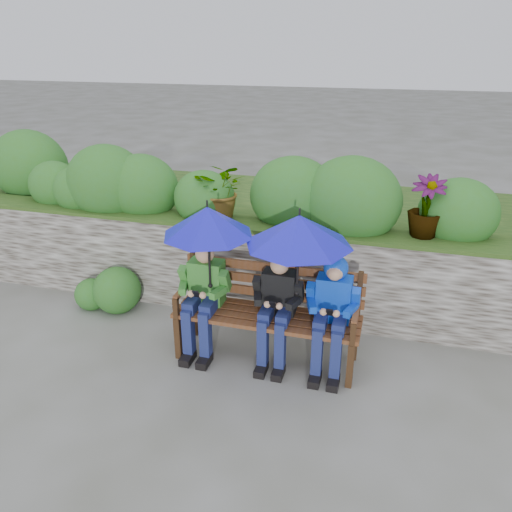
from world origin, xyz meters
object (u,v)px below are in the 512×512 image
(park_bench, at_px, (269,307))
(umbrella_right, at_px, (299,230))
(boy_middle, at_px, (277,303))
(boy_left, at_px, (203,292))
(umbrella_left, at_px, (208,221))
(boy_right, at_px, (332,306))

(park_bench, xyz_separation_m, umbrella_right, (0.27, -0.06, 0.81))
(park_bench, height_order, boy_middle, boy_middle)
(boy_left, bearing_deg, boy_middle, 0.26)
(boy_left, relative_size, umbrella_left, 1.30)
(park_bench, bearing_deg, boy_left, -172.78)
(park_bench, distance_m, boy_left, 0.63)
(boy_left, distance_m, boy_right, 1.21)
(umbrella_left, bearing_deg, boy_left, 168.22)
(boy_left, bearing_deg, boy_right, 0.64)
(umbrella_left, bearing_deg, park_bench, 9.97)
(boy_middle, xyz_separation_m, umbrella_right, (0.18, 0.01, 0.72))
(park_bench, height_order, boy_right, boy_right)
(boy_left, distance_m, umbrella_right, 1.14)
(boy_right, distance_m, umbrella_left, 1.33)
(boy_right, bearing_deg, umbrella_right, 179.54)
(boy_middle, distance_m, umbrella_right, 0.74)
(boy_right, bearing_deg, boy_left, -179.36)
(boy_middle, height_order, umbrella_left, umbrella_left)
(park_bench, xyz_separation_m, boy_right, (0.59, -0.06, 0.14))
(park_bench, distance_m, umbrella_left, 0.99)
(park_bench, distance_m, boy_right, 0.61)
(boy_right, xyz_separation_m, umbrella_right, (-0.32, 0.00, 0.68))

